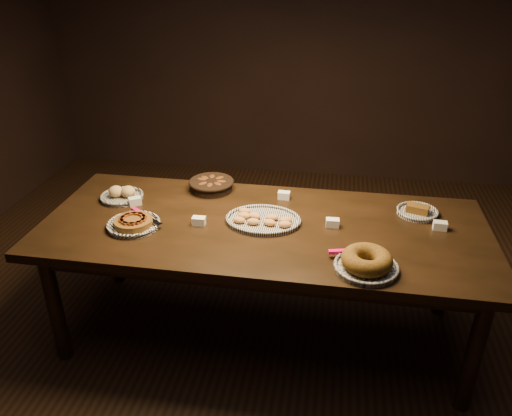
% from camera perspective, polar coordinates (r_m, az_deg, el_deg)
% --- Properties ---
extents(ground, '(5.00, 5.00, 0.00)m').
position_cam_1_polar(ground, '(3.12, 0.74, -13.98)').
color(ground, black).
rests_on(ground, ground).
extents(buffet_table, '(2.40, 1.00, 0.75)m').
position_cam_1_polar(buffet_table, '(2.73, 0.82, -3.24)').
color(buffet_table, black).
rests_on(buffet_table, ground).
extents(apple_tart_plate, '(0.30, 0.30, 0.06)m').
position_cam_1_polar(apple_tart_plate, '(2.74, -13.81, -1.69)').
color(apple_tart_plate, white).
rests_on(apple_tart_plate, buffet_table).
extents(madeleine_platter, '(0.40, 0.33, 0.05)m').
position_cam_1_polar(madeleine_platter, '(2.70, 0.76, -1.33)').
color(madeleine_platter, black).
rests_on(madeleine_platter, buffet_table).
extents(bundt_cake_plate, '(0.33, 0.31, 0.09)m').
position_cam_1_polar(bundt_cake_plate, '(2.36, 12.50, -6.07)').
color(bundt_cake_plate, black).
rests_on(bundt_cake_plate, buffet_table).
extents(croissant_basket, '(0.28, 0.28, 0.07)m').
position_cam_1_polar(croissant_basket, '(3.07, -5.12, 2.76)').
color(croissant_basket, black).
rests_on(croissant_basket, buffet_table).
extents(bread_roll_plate, '(0.25, 0.25, 0.08)m').
position_cam_1_polar(bread_roll_plate, '(3.06, -15.07, 1.48)').
color(bread_roll_plate, white).
rests_on(bread_roll_plate, buffet_table).
extents(loaf_plate, '(0.23, 0.23, 0.05)m').
position_cam_1_polar(loaf_plate, '(2.93, 17.95, -0.35)').
color(loaf_plate, black).
rests_on(loaf_plate, buffet_table).
extents(tent_cards, '(1.78, 0.44, 0.04)m').
position_cam_1_polar(tent_cards, '(2.76, 2.23, -0.53)').
color(tent_cards, white).
rests_on(tent_cards, buffet_table).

